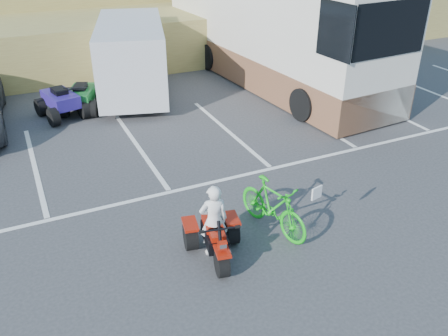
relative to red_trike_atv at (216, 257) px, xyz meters
name	(u,v)px	position (x,y,z in m)	size (l,w,h in m)	color
ground	(212,252)	(0.00, 0.18, 0.00)	(100.00, 100.00, 0.00)	#373739
parking_stripes	(180,155)	(0.87, 4.25, 0.00)	(28.00, 5.16, 0.01)	white
grass_embankment	(69,23)	(0.00, 15.66, 1.42)	(40.00, 8.50, 3.10)	olive
red_trike_atv	(216,257)	(0.00, 0.00, 0.00)	(1.06, 1.41, 0.92)	#9E1909
rider	(214,221)	(0.03, 0.15, 0.73)	(0.53, 0.35, 1.46)	white
green_dirt_bike	(273,206)	(1.39, 0.33, 0.55)	(0.52, 1.83, 1.10)	#14BF19
cargo_trailer	(132,56)	(1.13, 9.52, 1.34)	(3.47, 5.68, 2.47)	silver
rv_motorhome	(270,33)	(6.23, 8.99, 1.77)	(3.71, 11.53, 4.08)	silver
quad_atv_blue	(64,117)	(-1.52, 8.36, 0.00)	(1.20, 1.61, 1.05)	navy
quad_atv_green	(84,111)	(-0.84, 8.58, 0.00)	(1.15, 1.54, 1.01)	#166225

